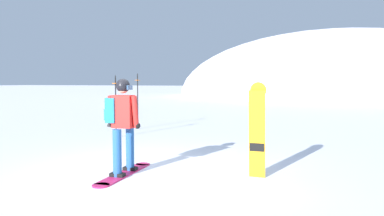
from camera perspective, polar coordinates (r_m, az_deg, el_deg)
The scene contains 7 objects.
ground_plane at distance 6.86m, azimuth -6.86°, elevation -9.92°, with size 300.00×300.00×0.00m, color white.
ridge_peak_main at distance 46.98m, azimuth 21.37°, elevation 1.77°, with size 37.36×33.62×15.42m.
snowboarder_main at distance 6.62m, azimuth -10.87°, elevation -2.38°, with size 0.64×1.84×1.71m.
spare_snowboard at distance 6.38m, azimuth 10.13°, elevation -3.32°, with size 0.28×0.17×1.66m.
piste_marker_near at distance 13.03m, azimuth -8.47°, elevation 1.71°, with size 0.20×0.20×1.98m.
piste_marker_far at distance 11.10m, azimuth -11.81°, elevation 0.98°, with size 0.20×0.20×1.88m.
rock_dark at distance 13.98m, azimuth -11.78°, elevation -2.81°, with size 0.67×0.57×0.47m.
Camera 1 is at (3.03, -5.93, 1.65)m, focal length 34.21 mm.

